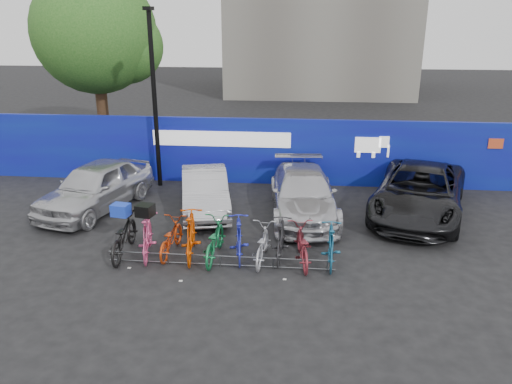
# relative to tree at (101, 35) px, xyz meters

# --- Properties ---
(ground) EXTENTS (100.00, 100.00, 0.00)m
(ground) POSITION_rel_tree_xyz_m (6.77, -10.06, -5.07)
(ground) COLOR black
(ground) RESTS_ON ground
(hoarding) EXTENTS (22.00, 0.18, 2.40)m
(hoarding) POSITION_rel_tree_xyz_m (6.78, -4.06, -3.86)
(hoarding) COLOR #100B97
(hoarding) RESTS_ON ground
(tree) EXTENTS (5.40, 5.20, 7.80)m
(tree) POSITION_rel_tree_xyz_m (0.00, 0.00, 0.00)
(tree) COLOR #382314
(tree) RESTS_ON ground
(lamppost) EXTENTS (0.25, 0.50, 6.11)m
(lamppost) POSITION_rel_tree_xyz_m (3.57, -4.66, -1.80)
(lamppost) COLOR black
(lamppost) RESTS_ON ground
(bike_rack) EXTENTS (5.60, 0.03, 0.30)m
(bike_rack) POSITION_rel_tree_xyz_m (6.77, -10.66, -4.91)
(bike_rack) COLOR #595B60
(bike_rack) RESTS_ON ground
(car_0) EXTENTS (2.93, 4.79, 1.52)m
(car_0) POSITION_rel_tree_xyz_m (2.27, -7.20, -4.31)
(car_0) COLOR #B9B9BE
(car_0) RESTS_ON ground
(car_1) EXTENTS (2.24, 4.16, 1.30)m
(car_1) POSITION_rel_tree_xyz_m (5.70, -6.99, -4.42)
(car_1) COLOR #A4A4A9
(car_1) RESTS_ON ground
(car_2) EXTENTS (2.33, 4.88, 1.37)m
(car_2) POSITION_rel_tree_xyz_m (8.76, -7.02, -4.38)
(car_2) COLOR #BCBCC1
(car_2) RESTS_ON ground
(car_3) EXTENTS (4.00, 5.93, 1.51)m
(car_3) POSITION_rel_tree_xyz_m (12.29, -6.72, -4.31)
(car_3) COLOR black
(car_3) RESTS_ON ground
(bike_0) EXTENTS (0.84, 2.09, 1.08)m
(bike_0) POSITION_rel_tree_xyz_m (4.22, -10.24, -4.53)
(bike_0) COLOR black
(bike_0) RESTS_ON ground
(bike_1) EXTENTS (0.87, 1.89, 1.10)m
(bike_1) POSITION_rel_tree_xyz_m (4.84, -10.24, -4.52)
(bike_1) COLOR #D0457A
(bike_1) RESTS_ON ground
(bike_2) EXTENTS (0.70, 1.74, 0.90)m
(bike_2) POSITION_rel_tree_xyz_m (5.40, -10.07, -4.62)
(bike_2) COLOR #C23A0D
(bike_2) RESTS_ON ground
(bike_3) EXTENTS (0.82, 2.04, 1.19)m
(bike_3) POSITION_rel_tree_xyz_m (5.96, -10.18, -4.47)
(bike_3) COLOR #DC4603
(bike_3) RESTS_ON ground
(bike_4) EXTENTS (0.73, 1.91, 0.99)m
(bike_4) POSITION_rel_tree_xyz_m (6.56, -10.21, -4.57)
(bike_4) COLOR #15763E
(bike_4) RESTS_ON ground
(bike_5) EXTENTS (0.75, 1.83, 1.07)m
(bike_5) POSITION_rel_tree_xyz_m (7.17, -10.11, -4.54)
(bike_5) COLOR #242CBA
(bike_5) RESTS_ON ground
(bike_6) EXTENTS (0.71, 1.75, 0.90)m
(bike_6) POSITION_rel_tree_xyz_m (7.76, -10.24, -4.62)
(bike_6) COLOR #A5A6AD
(bike_6) RESTS_ON ground
(bike_7) EXTENTS (0.56, 1.73, 1.03)m
(bike_7) POSITION_rel_tree_xyz_m (8.22, -10.04, -4.56)
(bike_7) COLOR #232325
(bike_7) RESTS_ON ground
(bike_8) EXTENTS (0.86, 1.88, 0.95)m
(bike_8) POSITION_rel_tree_xyz_m (8.76, -10.27, -4.59)
(bike_8) COLOR maroon
(bike_8) RESTS_ON ground
(bike_9) EXTENTS (0.53, 1.72, 1.03)m
(bike_9) POSITION_rel_tree_xyz_m (9.46, -10.25, -4.55)
(bike_9) COLOR #185A7E
(bike_9) RESTS_ON ground
(cargo_crate) EXTENTS (0.47, 0.39, 0.31)m
(cargo_crate) POSITION_rel_tree_xyz_m (4.22, -10.24, -3.84)
(cargo_crate) COLOR #1A39C6
(cargo_crate) RESTS_ON bike_0
(cargo_topcase) EXTENTS (0.47, 0.44, 0.30)m
(cargo_topcase) POSITION_rel_tree_xyz_m (4.84, -10.24, -3.82)
(cargo_topcase) COLOR black
(cargo_topcase) RESTS_ON bike_1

